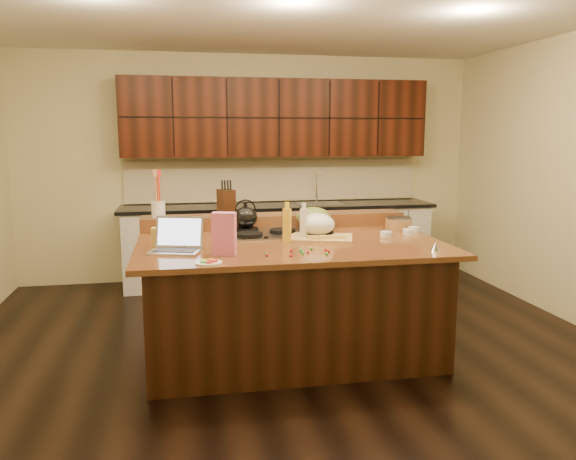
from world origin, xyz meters
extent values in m
cube|color=black|center=(0.00, 0.00, -0.01)|extent=(5.50, 5.00, 0.01)
cube|color=silver|center=(0.00, 0.00, 2.71)|extent=(5.50, 5.00, 0.01)
cube|color=beige|center=(0.00, 2.50, 1.35)|extent=(5.50, 0.01, 2.70)
cube|color=beige|center=(0.00, -2.50, 1.35)|extent=(5.50, 0.01, 2.70)
cube|color=black|center=(0.00, 0.00, 0.44)|extent=(2.22, 1.42, 0.88)
cube|color=black|center=(0.00, 0.00, 0.90)|extent=(2.40, 1.60, 0.04)
cube|color=black|center=(0.00, 0.70, 0.98)|extent=(2.40, 0.30, 0.12)
cube|color=gray|center=(0.00, 0.30, 0.93)|extent=(0.92, 0.52, 0.02)
cylinder|color=black|center=(-0.30, 0.43, 0.95)|extent=(0.22, 0.22, 0.03)
cylinder|color=black|center=(0.30, 0.43, 0.95)|extent=(0.22, 0.22, 0.03)
cylinder|color=black|center=(-0.30, 0.17, 0.95)|extent=(0.22, 0.22, 0.03)
cylinder|color=black|center=(0.30, 0.17, 0.95)|extent=(0.22, 0.22, 0.03)
cylinder|color=black|center=(0.00, 0.30, 0.95)|extent=(0.22, 0.22, 0.03)
cube|color=silver|center=(0.30, 2.17, 0.45)|extent=(3.60, 0.62, 0.90)
cube|color=black|center=(0.30, 2.17, 0.92)|extent=(3.70, 0.66, 0.04)
cube|color=gray|center=(0.80, 2.17, 0.94)|extent=(0.55, 0.42, 0.01)
cylinder|color=gray|center=(0.80, 2.35, 1.12)|extent=(0.02, 0.02, 0.36)
cube|color=black|center=(0.30, 2.32, 1.95)|extent=(3.60, 0.34, 0.90)
cube|color=beige|center=(0.30, 2.48, 1.20)|extent=(3.60, 0.03, 0.50)
ellipsoid|color=black|center=(-0.30, 0.43, 1.06)|extent=(0.26, 0.26, 0.18)
ellipsoid|color=olive|center=(0.30, 0.43, 1.05)|extent=(0.33, 0.33, 0.17)
cube|color=#B7B7BC|center=(-0.90, -0.29, 0.93)|extent=(0.41, 0.33, 0.02)
cube|color=black|center=(-0.90, -0.29, 0.94)|extent=(0.33, 0.22, 0.00)
cube|color=#B7B7BC|center=(-0.86, -0.17, 1.05)|extent=(0.36, 0.17, 0.23)
cube|color=silver|center=(-0.86, -0.18, 1.05)|extent=(0.32, 0.14, 0.19)
cylinder|color=gold|center=(-0.03, -0.06, 1.06)|extent=(0.07, 0.07, 0.27)
cylinder|color=silver|center=(0.13, 0.05, 1.04)|extent=(0.08, 0.08, 0.25)
cube|color=tan|center=(0.27, 0.02, 0.93)|extent=(0.59, 0.50, 0.02)
ellipsoid|color=white|center=(0.25, 0.10, 1.03)|extent=(0.29, 0.29, 0.18)
cube|color=#EDD872|center=(0.18, -0.10, 0.96)|extent=(0.11, 0.03, 0.03)
cube|color=#EDD872|center=(0.29, -0.10, 0.96)|extent=(0.11, 0.03, 0.03)
cube|color=#EDD872|center=(0.40, -0.10, 0.96)|extent=(0.11, 0.03, 0.03)
cylinder|color=gray|center=(0.38, 0.01, 0.95)|extent=(0.19, 0.08, 0.01)
cylinder|color=white|center=(0.83, 0.02, 0.94)|extent=(0.13, 0.13, 0.04)
cylinder|color=white|center=(1.05, 0.09, 0.94)|extent=(0.13, 0.13, 0.04)
cylinder|color=white|center=(1.15, 0.20, 0.94)|extent=(0.12, 0.12, 0.04)
cylinder|color=#996B3F|center=(1.08, 0.38, 0.97)|extent=(0.24, 0.24, 0.09)
cone|color=silver|center=(0.97, -0.59, 0.96)|extent=(0.10, 0.10, 0.07)
cube|color=pink|center=(-0.55, -0.44, 1.07)|extent=(0.18, 0.13, 0.30)
cylinder|color=white|center=(-0.68, -0.68, 0.93)|extent=(0.19, 0.19, 0.01)
cube|color=gold|center=(-1.02, -0.01, 0.99)|extent=(0.11, 0.09, 0.14)
cylinder|color=white|center=(-1.04, 0.70, 1.11)|extent=(0.14, 0.14, 0.14)
cube|color=black|center=(-0.44, 0.70, 1.16)|extent=(0.16, 0.22, 0.23)
ellipsoid|color=red|center=(0.19, -0.44, 0.93)|extent=(0.02, 0.02, 0.02)
ellipsoid|color=#198C26|center=(0.01, -0.41, 0.93)|extent=(0.02, 0.02, 0.02)
ellipsoid|color=red|center=(-0.07, -0.43, 0.93)|extent=(0.02, 0.02, 0.02)
ellipsoid|color=#198C26|center=(0.00, -0.45, 0.93)|extent=(0.02, 0.02, 0.02)
ellipsoid|color=red|center=(-0.27, -0.55, 0.93)|extent=(0.02, 0.02, 0.02)
ellipsoid|color=#198C26|center=(0.00, -0.52, 0.93)|extent=(0.02, 0.02, 0.02)
ellipsoid|color=red|center=(0.04, -0.50, 0.93)|extent=(0.02, 0.02, 0.02)
ellipsoid|color=#198C26|center=(-0.27, -0.51, 0.93)|extent=(0.02, 0.02, 0.02)
ellipsoid|color=red|center=(-0.10, -0.58, 0.93)|extent=(0.02, 0.02, 0.02)
ellipsoid|color=#198C26|center=(0.15, -0.59, 0.93)|extent=(0.02, 0.02, 0.02)
ellipsoid|color=red|center=(0.20, -0.50, 0.93)|extent=(0.02, 0.02, 0.02)
ellipsoid|color=#198C26|center=(0.09, -0.38, 0.93)|extent=(0.02, 0.02, 0.02)
camera|label=1|loc=(-0.84, -4.34, 1.77)|focal=35.00mm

